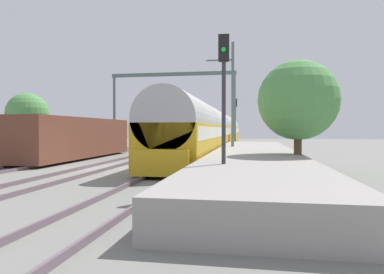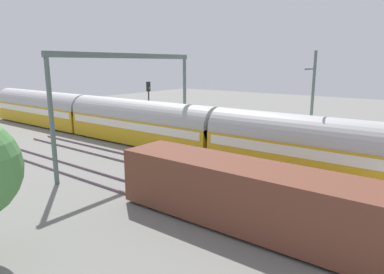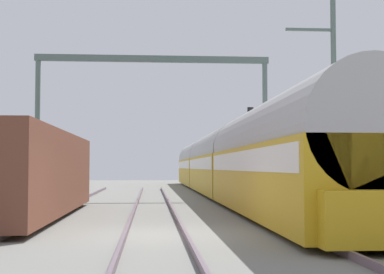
{
  "view_description": "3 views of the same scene",
  "coord_description": "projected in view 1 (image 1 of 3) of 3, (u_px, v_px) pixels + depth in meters",
  "views": [
    {
      "loc": [
        7.9,
        -17.73,
        2.08
      ],
      "look_at": [
        4.26,
        3.77,
        1.59
      ],
      "focal_mm": 32.69,
      "sensor_mm": 36.0,
      "label": 1
    },
    {
      "loc": [
        -16.99,
        -1.32,
        7.2
      ],
      "look_at": [
        0.77,
        12.13,
        2.35
      ],
      "focal_mm": 31.95,
      "sensor_mm": 36.0,
      "label": 2
    },
    {
      "loc": [
        -0.12,
        -14.55,
        1.69
      ],
      "look_at": [
        2.13,
        16.65,
        3.33
      ],
      "focal_mm": 53.82,
      "sensor_mm": 36.0,
      "label": 3
    }
  ],
  "objects": [
    {
      "name": "passenger_train",
      "position": [
        218.0,
        130.0,
        38.41
      ],
      "size": [
        2.93,
        49.2,
        3.82
      ],
      "color": "gold",
      "rests_on": "ground"
    },
    {
      "name": "freight_car",
      "position": [
        76.0,
        138.0,
        24.58
      ],
      "size": [
        2.8,
        13.0,
        2.7
      ],
      "color": "brown",
      "rests_on": "ground"
    },
    {
      "name": "track_east",
      "position": [
        180.0,
        168.0,
        18.13
      ],
      "size": [
        1.52,
        60.0,
        0.16
      ],
      "color": "#67555F",
      "rests_on": "ground"
    },
    {
      "name": "platform",
      "position": [
        254.0,
        158.0,
        19.46
      ],
      "size": [
        4.4,
        28.0,
        0.9
      ],
      "color": "gray",
      "rests_on": "ground"
    },
    {
      "name": "railway_signal_near",
      "position": [
        224.0,
        91.0,
        11.77
      ],
      "size": [
        0.36,
        0.3,
        5.26
      ],
      "color": "#2D2D33",
      "rests_on": "ground"
    },
    {
      "name": "tree_east_background",
      "position": [
        298.0,
        100.0,
        16.24
      ],
      "size": [
        3.72,
        3.72,
        5.29
      ],
      "color": "#4C3826",
      "rests_on": "ground"
    },
    {
      "name": "person_crossing",
      "position": [
        228.0,
        140.0,
        34.82
      ],
      "size": [
        0.26,
        0.41,
        1.73
      ],
      "rotation": [
        0.0,
        0.0,
        1.53
      ],
      "color": "#2B2B2B",
      "rests_on": "ground"
    },
    {
      "name": "railway_signal_far",
      "position": [
        235.0,
        117.0,
        38.77
      ],
      "size": [
        0.36,
        0.3,
        5.48
      ],
      "color": "#2D2D33",
      "rests_on": "ground"
    },
    {
      "name": "track_west",
      "position": [
        103.0,
        166.0,
        18.84
      ],
      "size": [
        1.52,
        60.0,
        0.16
      ],
      "color": "#67555F",
      "rests_on": "ground"
    },
    {
      "name": "catenary_pole_east_mid",
      "position": [
        232.0,
        99.0,
        23.78
      ],
      "size": [
        1.9,
        0.2,
        8.0
      ],
      "color": "#51655F",
      "rests_on": "ground"
    },
    {
      "name": "track_far_west",
      "position": [
        31.0,
        165.0,
        19.55
      ],
      "size": [
        1.52,
        60.0,
        0.16
      ],
      "color": "#67555F",
      "rests_on": "ground"
    },
    {
      "name": "tree_west_background",
      "position": [
        27.0,
        114.0,
        32.62
      ],
      "size": [
        3.84,
        3.84,
        5.46
      ],
      "color": "#4C3826",
      "rests_on": "ground"
    },
    {
      "name": "ground",
      "position": [
        103.0,
        168.0,
        18.84
      ],
      "size": [
        120.0,
        120.0,
        0.0
      ],
      "primitive_type": "plane",
      "color": "slate"
    },
    {
      "name": "catenary_gantry",
      "position": [
        173.0,
        94.0,
        35.56
      ],
      "size": [
        12.93,
        0.28,
        7.86
      ],
      "color": "#51655F",
      "rests_on": "ground"
    }
  ]
}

